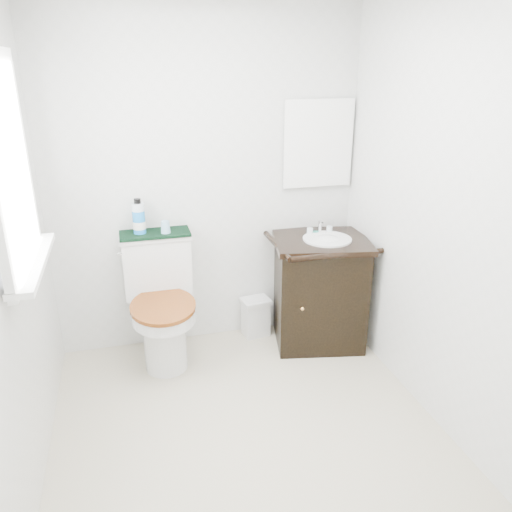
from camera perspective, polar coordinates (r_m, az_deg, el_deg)
name	(u,v)px	position (r m, az deg, el deg)	size (l,w,h in m)	color
floor	(250,435)	(3.03, -0.69, -19.81)	(2.40, 2.40, 0.00)	beige
wall_back	(207,184)	(3.56, -5.65, 8.22)	(2.40, 2.40, 0.00)	silver
wall_front	(359,376)	(1.41, 11.70, -13.32)	(2.40, 2.40, 0.00)	silver
wall_left	(3,258)	(2.42, -26.96, -0.25)	(2.40, 2.40, 0.00)	silver
wall_right	(446,220)	(2.89, 20.92, 3.87)	(2.40, 2.40, 0.00)	silver
window	(7,167)	(2.56, -26.59, 9.11)	(0.02, 0.70, 0.90)	white
mirror	(318,144)	(3.71, 7.10, 12.61)	(0.50, 0.02, 0.60)	silver
toilet	(162,309)	(3.57, -10.73, -5.93)	(0.49, 0.65, 0.89)	silver
vanity	(319,288)	(3.74, 7.26, -3.68)	(0.76, 0.69, 0.92)	black
trash_bin	(256,317)	(3.90, -0.04, -6.93)	(0.23, 0.20, 0.30)	silver
towel	(155,233)	(3.49, -11.48, 2.54)	(0.48, 0.22, 0.02)	black
mouthwash_bottle	(139,218)	(3.46, -13.25, 4.29)	(0.08, 0.08, 0.24)	blue
cup	(165,227)	(3.45, -10.31, 3.29)	(0.07, 0.07, 0.08)	#7CB0CC
soap_bar	(315,232)	(3.70, 6.81, 2.75)	(0.07, 0.05, 0.02)	#1A7D71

